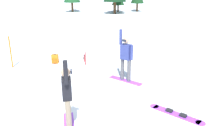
# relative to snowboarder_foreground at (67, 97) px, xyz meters

# --- Properties ---
(ground_plane) EXTENTS (800.00, 800.00, 0.00)m
(ground_plane) POSITION_rel_snowboarder_foreground_xyz_m (-0.11, 1.32, -0.95)
(ground_plane) COLOR white
(snowboarder_foreground) EXTENTS (1.03, 1.50, 2.01)m
(snowboarder_foreground) POSITION_rel_snowboarder_foreground_xyz_m (0.00, 0.00, 0.00)
(snowboarder_foreground) COLOR #993FD8
(snowboarder_foreground) RESTS_ON ground_plane
(snowboarder_midground) EXTENTS (1.50, 0.76, 2.07)m
(snowboarder_midground) POSITION_rel_snowboarder_foreground_xyz_m (0.59, 3.71, 0.04)
(snowboarder_midground) COLOR #993FD8
(snowboarder_midground) RESTS_ON ground_plane
(loose_snowboard_near_left) EXTENTS (0.75, 1.58, 0.27)m
(loose_snowboard_near_left) POSITION_rel_snowboarder_foreground_xyz_m (-2.10, 5.75, -0.82)
(loose_snowboard_near_left) COLOR red
(loose_snowboard_near_left) RESTS_ON ground_plane
(loose_snowboard_far_spare) EXTENTS (1.74, 0.93, 0.09)m
(loose_snowboard_far_spare) POSITION_rel_snowboarder_foreground_xyz_m (2.71, 1.63, -0.93)
(loose_snowboard_far_spare) COLOR #993FD8
(loose_snowboard_far_spare) RESTS_ON ground_plane
(backpack_orange) EXTENTS (0.37, 0.33, 0.47)m
(backpack_orange) POSITION_rel_snowboarder_foreground_xyz_m (-3.32, 4.83, -0.74)
(backpack_orange) COLOR orange
(backpack_orange) RESTS_ON ground_plane
(trail_marker_pole) EXTENTS (0.06, 0.06, 1.50)m
(trail_marker_pole) POSITION_rel_snowboarder_foreground_xyz_m (-4.89, 3.65, -0.20)
(trail_marker_pole) COLOR orange
(trail_marker_pole) RESTS_ON ground_plane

